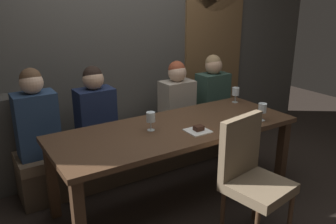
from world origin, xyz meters
name	(u,v)px	position (x,y,z in m)	size (l,w,h in m)	color
ground	(175,199)	(0.00, 0.00, 0.00)	(9.00, 9.00, 0.00)	black
back_wall_tiled	(115,28)	(0.00, 1.22, 1.50)	(6.00, 0.12, 3.00)	#4C4944
arched_door	(214,34)	(1.35, 1.15, 1.36)	(0.90, 0.05, 2.55)	brown
dining_table	(176,136)	(0.00, 0.00, 0.65)	(2.20, 0.84, 0.74)	#412B1C
banquette_bench	(140,151)	(0.00, 0.70, 0.23)	(2.50, 0.44, 0.45)	#4A3C2E
chair_near_side	(250,172)	(0.21, -0.72, 0.56)	(0.51, 0.51, 0.98)	#4C3321
diner_redhead	(36,116)	(-1.03, 0.69, 0.83)	(0.36, 0.24, 0.81)	navy
diner_bearded	(95,108)	(-0.48, 0.69, 0.81)	(0.36, 0.24, 0.77)	#192342
diner_far_end	(177,96)	(0.46, 0.68, 0.79)	(0.36, 0.24, 0.72)	#9E9384
diner_near_end	(213,88)	(0.99, 0.70, 0.80)	(0.36, 0.24, 0.74)	#2D473D
wine_glass_near_left	(262,108)	(0.76, -0.29, 0.86)	(0.08, 0.08, 0.16)	silver
wine_glass_center_back	(151,118)	(-0.23, 0.04, 0.85)	(0.08, 0.08, 0.16)	silver
wine_glass_near_right	(236,92)	(0.95, 0.27, 0.85)	(0.08, 0.08, 0.16)	silver
dessert_plate	(198,130)	(0.09, -0.20, 0.75)	(0.19, 0.19, 0.05)	white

